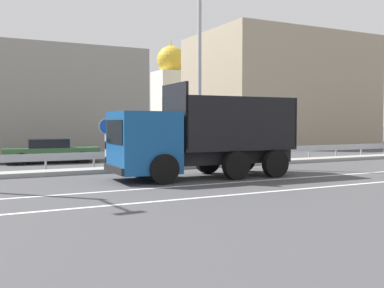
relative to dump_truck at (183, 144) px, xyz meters
The scene contains 13 objects.
ground_plane 3.50m from the dump_truck, 19.77° to the left, with size 320.00×320.00×0.00m, color #424244.
lane_strip_0 2.43m from the dump_truck, 62.98° to the right, with size 48.49×0.16×0.01m, color silver.
lane_strip_1 4.41m from the dump_truck, 77.21° to the right, with size 48.49×0.16×0.01m, color silver.
median_island 4.74m from the dump_truck, 48.19° to the left, with size 26.67×1.10×0.18m, color gray.
median_guardrail 5.70m from the dump_truck, 57.23° to the left, with size 48.49×0.09×0.78m.
dump_truck is the anchor object (origin of this frame).
median_road_sign 3.93m from the dump_truck, 119.51° to the left, with size 0.67×0.16×2.27m.
street_lamp_1 6.09m from the dump_truck, 52.83° to the left, with size 0.72×2.02×10.30m.
parked_car_2 9.68m from the dump_truck, 109.94° to the left, with size 4.89×2.19×1.26m.
parked_car_3 8.69m from the dump_truck, 74.69° to the left, with size 4.46×2.16×1.52m.
background_building_0 18.85m from the dump_truck, 105.54° to the left, with size 17.79×9.70×7.04m, color gray.
background_building_1 27.47m from the dump_truck, 44.59° to the left, with size 15.47×10.77×10.06m, color tan.
church_tower 34.74m from the dump_truck, 66.42° to the left, with size 3.60×3.60×11.67m.
Camera 1 is at (-10.38, -16.21, 2.10)m, focal length 42.00 mm.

